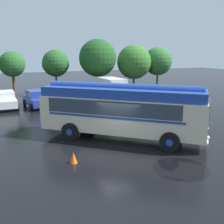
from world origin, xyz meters
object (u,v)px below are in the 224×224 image
car_mid_left (36,99)px  car_far_right (90,95)px  box_van (114,89)px  car_near_left (6,100)px  car_mid_right (62,96)px  traffic_cone (74,158)px  vintage_bus (122,109)px

car_mid_left → car_far_right: (5.55, 0.05, 0.00)m
car_mid_left → box_van: size_ratio=0.76×
car_near_left → car_mid_right: 5.40m
car_mid_right → traffic_cone: bearing=-100.9°
car_near_left → car_far_right: (8.29, -0.47, 0.00)m
car_near_left → car_mid_left: (2.74, -0.51, 0.00)m
box_van → car_mid_left: bearing=178.3°
car_near_left → car_mid_left: bearing=-10.6°
car_near_left → traffic_cone: size_ratio=7.72×
car_far_right → traffic_cone: bearing=-111.6°
car_mid_left → car_mid_right: size_ratio=1.03×
car_mid_right → traffic_cone: car_mid_right is taller
car_far_right → box_van: bearing=-6.2°
box_van → traffic_cone: box_van is taller
vintage_bus → car_far_right: (2.00, 12.12, -1.05)m
car_mid_right → box_van: bearing=-7.3°
car_mid_right → box_van: (5.60, -0.72, 0.52)m
car_near_left → traffic_cone: 15.22m
car_near_left → traffic_cone: (2.52, -15.00, -0.57)m
vintage_bus → traffic_cone: (-3.76, -2.42, -1.62)m
car_near_left → box_van: (11.00, -0.76, 0.52)m
car_near_left → vintage_bus: bearing=-63.5°
vintage_bus → car_near_left: size_ratio=2.15×
car_mid_right → car_far_right: same height
traffic_cone → car_mid_left: bearing=89.1°
car_far_right → box_van: (2.72, -0.30, 0.52)m
car_mid_left → traffic_cone: (-0.22, -14.48, -0.57)m
car_mid_right → car_near_left: bearing=179.5°
car_mid_right → car_far_right: bearing=-8.3°
vintage_bus → car_near_left: 14.10m
car_far_right → traffic_cone: 15.65m
traffic_cone → box_van: bearing=59.2°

